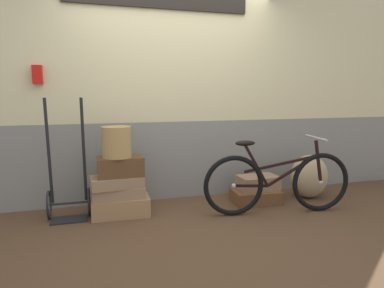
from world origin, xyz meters
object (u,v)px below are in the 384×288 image
(suitcase_3, at_px, (120,167))
(burlap_sack, at_px, (309,176))
(suitcase_1, at_px, (118,192))
(wicker_basket, at_px, (117,142))
(bicycle, at_px, (278,182))
(suitcase_0, at_px, (121,206))
(suitcase_4, at_px, (255,196))
(suitcase_5, at_px, (258,183))
(luggage_trolley, at_px, (69,192))
(suitcase_2, at_px, (117,181))

(suitcase_3, xyz_separation_m, burlap_sack, (2.36, -0.01, -0.27))
(suitcase_1, height_order, suitcase_3, suitcase_3)
(wicker_basket, relative_size, burlap_sack, 0.60)
(suitcase_1, xyz_separation_m, bicycle, (1.70, -0.41, 0.09))
(suitcase_0, relative_size, suitcase_4, 1.11)
(suitcase_1, bearing_deg, suitcase_4, -0.43)
(suitcase_0, xyz_separation_m, suitcase_5, (1.66, 0.01, 0.14))
(luggage_trolley, bearing_deg, suitcase_0, -8.89)
(wicker_basket, distance_m, luggage_trolley, 0.75)
(luggage_trolley, bearing_deg, suitcase_4, -2.39)
(suitcase_1, height_order, suitcase_2, suitcase_2)
(suitcase_0, height_order, suitcase_4, suitcase_0)
(suitcase_4, relative_size, burlap_sack, 1.00)
(bicycle, bearing_deg, suitcase_3, 166.30)
(suitcase_1, bearing_deg, burlap_sack, -0.62)
(luggage_trolley, bearing_deg, wicker_basket, -10.90)
(suitcase_3, relative_size, luggage_trolley, 0.38)
(suitcase_1, distance_m, suitcase_4, 1.65)
(suitcase_2, bearing_deg, suitcase_4, -4.92)
(suitcase_0, bearing_deg, bicycle, -11.59)
(suitcase_4, height_order, luggage_trolley, luggage_trolley)
(burlap_sack, bearing_deg, suitcase_2, 179.83)
(suitcase_0, height_order, suitcase_3, suitcase_3)
(suitcase_3, relative_size, wicker_basket, 1.47)
(suitcase_4, bearing_deg, bicycle, -77.09)
(luggage_trolley, bearing_deg, suitcase_1, -10.03)
(burlap_sack, bearing_deg, suitcase_5, 178.36)
(suitcase_0, relative_size, burlap_sack, 1.11)
(suitcase_3, xyz_separation_m, suitcase_5, (1.65, 0.02, -0.31))
(suitcase_2, relative_size, suitcase_3, 1.13)
(suitcase_2, distance_m, suitcase_4, 1.69)
(suitcase_2, bearing_deg, luggage_trolley, 164.84)
(burlap_sack, bearing_deg, suitcase_0, 179.67)
(suitcase_3, distance_m, bicycle, 1.73)
(suitcase_3, relative_size, suitcase_5, 1.01)
(suitcase_0, xyz_separation_m, burlap_sack, (2.37, -0.01, 0.18))
(suitcase_1, distance_m, suitcase_5, 1.68)
(suitcase_2, bearing_deg, suitcase_5, -4.50)
(burlap_sack, bearing_deg, suitcase_1, 179.84)
(suitcase_4, xyz_separation_m, burlap_sack, (0.75, -0.01, 0.20))
(luggage_trolley, relative_size, bicycle, 0.77)
(suitcase_0, xyz_separation_m, suitcase_3, (0.01, -0.01, 0.45))
(suitcase_1, height_order, suitcase_4, suitcase_1)
(wicker_basket, xyz_separation_m, burlap_sack, (2.39, 0.00, -0.54))
(suitcase_0, height_order, burlap_sack, burlap_sack)
(suitcase_2, xyz_separation_m, bicycle, (1.72, -0.41, -0.03))
(suitcase_0, distance_m, suitcase_3, 0.45)
(suitcase_5, bearing_deg, wicker_basket, 178.82)
(suitcase_2, bearing_deg, wicker_basket, -40.36)
(suitcase_0, height_order, suitcase_1, suitcase_1)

